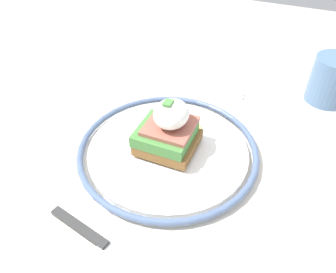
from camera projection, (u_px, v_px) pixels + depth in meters
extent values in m
cube|color=beige|center=(151.00, 148.00, 0.55)|extent=(1.05, 0.84, 0.03)
cylinder|color=beige|center=(121.00, 117.00, 1.22)|extent=(0.06, 0.06, 0.71)
cylinder|color=beige|center=(325.00, 172.00, 1.01)|extent=(0.06, 0.06, 0.71)
cylinder|color=white|center=(168.00, 151.00, 0.51)|extent=(0.25, 0.25, 0.01)
torus|color=slate|center=(168.00, 149.00, 0.51)|extent=(0.28, 0.28, 0.01)
cube|color=brown|center=(168.00, 142.00, 0.50)|extent=(0.08, 0.09, 0.02)
cube|color=#427A38|center=(165.00, 134.00, 0.49)|extent=(0.08, 0.08, 0.02)
cube|color=#9E5647|center=(170.00, 126.00, 0.48)|extent=(0.07, 0.07, 0.01)
ellipsoid|color=white|center=(171.00, 114.00, 0.47)|extent=(0.06, 0.05, 0.04)
cylinder|color=#E5C656|center=(186.00, 128.00, 0.54)|extent=(0.05, 0.05, 0.00)
cube|color=#47843D|center=(168.00, 103.00, 0.45)|extent=(0.02, 0.01, 0.00)
cube|color=silver|center=(197.00, 89.00, 0.65)|extent=(0.02, 0.11, 0.00)
cube|color=silver|center=(234.00, 95.00, 0.64)|extent=(0.03, 0.04, 0.00)
cube|color=#2D2D2D|center=(79.00, 227.00, 0.41)|extent=(0.03, 0.09, 0.01)
cube|color=silver|center=(136.00, 268.00, 0.37)|extent=(0.04, 0.11, 0.00)
cylinder|color=slate|center=(332.00, 80.00, 0.60)|extent=(0.08, 0.08, 0.09)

